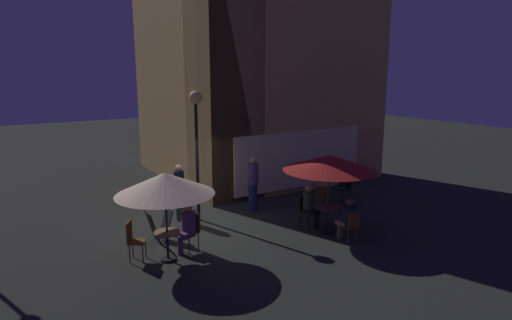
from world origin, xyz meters
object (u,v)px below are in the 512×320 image
Objects in this scene: patron_seated_3 at (342,182)px; patron_standing_4 at (253,184)px; cafe_table_2 at (324,190)px; menu_sandwich_board at (159,225)px; patron_seated_2 at (310,203)px; street_lamp_near_corner at (196,124)px; cafe_chair_5 at (345,185)px; cafe_chair_3 at (306,208)px; patio_umbrella_0 at (165,184)px; patio_umbrella_1 at (330,163)px; cafe_table_0 at (167,241)px; cafe_table_1 at (328,213)px; cafe_chair_0 at (191,228)px; cafe_chair_2 at (351,224)px; cafe_chair_1 at (133,237)px; cafe_chair_4 at (322,196)px; patron_seated_1 at (347,217)px; patron_seated_0 at (187,224)px; patron_standing_5 at (180,192)px.

patron_seated_3 is 0.71× the size of patron_standing_4.
menu_sandwich_board is at bearing -178.60° from cafe_table_2.
menu_sandwich_board is 0.69× the size of patron_seated_3.
street_lamp_near_corner is at bearing -144.50° from patron_seated_2.
patron_seated_2 is at bearing 34.06° from cafe_chair_5.
cafe_chair_3 is at bearing -144.18° from cafe_table_2.
cafe_chair_3 is at bearing 180.00° from patron_seated_2.
patio_umbrella_1 is at bearing -8.30° from patio_umbrella_0.
patio_umbrella_1 is at bearing 0.00° from cafe_chair_3.
cafe_table_1 is (4.46, -0.65, 0.10)m from cafe_table_0.
cafe_chair_5 reaches higher than cafe_table_0.
patio_umbrella_0 is 1.55m from cafe_chair_0.
cafe_chair_5 is (2.46, 2.82, 0.05)m from cafe_chair_2.
cafe_chair_1 is at bearing -26.01° from cafe_chair_0.
cafe_chair_0 reaches higher than cafe_table_2.
cafe_table_2 is at bearing -11.32° from street_lamp_near_corner.
cafe_chair_1 is at bearing 139.00° from cafe_chair_4.
patio_umbrella_0 reaches higher than patron_seated_3.
cafe_chair_0 is at bearing 16.61° from cafe_chair_5.
cafe_chair_4 is 0.70× the size of patron_seated_3.
patron_seated_1 is 0.97× the size of patron_seated_3.
cafe_chair_3 is 3.68m from patron_seated_0.
cafe_chair_0 is at bearing 61.96° from cafe_chair_2.
street_lamp_near_corner is 5.73m from cafe_chair_5.
cafe_table_0 is 0.31× the size of patio_umbrella_0.
patio_umbrella_1 reaches higher than cafe_chair_5.
street_lamp_near_corner is 3.27m from cafe_chair_0.
cafe_chair_1 is (-5.16, 1.06, 0.00)m from cafe_table_1.
cafe_table_1 is (4.22, -1.91, 0.15)m from menu_sandwich_board.
menu_sandwich_board is 1.11m from cafe_chair_0.
patron_seated_1 is at bearing 11.43° from cafe_chair_1.
patron_seated_3 is (6.80, 1.31, -1.21)m from patio_umbrella_0.
menu_sandwich_board is 4.29m from patron_seated_2.
cafe_table_1 is (2.63, -2.90, -2.37)m from street_lamp_near_corner.
patio_umbrella_1 reaches higher than cafe_table_0.
cafe_table_2 is 2.21m from cafe_chair_3.
cafe_chair_0 reaches higher than cafe_chair_2.
patron_standing_4 is (1.87, -0.12, -2.07)m from street_lamp_near_corner.
patio_umbrella_0 is at bearing 143.73° from cafe_chair_4.
street_lamp_near_corner is 3.92m from cafe_chair_1.
patron_seated_0 reaches higher than cafe_chair_3.
menu_sandwich_board is 1.28m from cafe_table_0.
patio_umbrella_1 is 2.02× the size of patron_seated_0.
patron_seated_0 is at bearing 110.25° from patron_standing_5.
cafe_chair_5 is 0.20m from patron_seated_3.
cafe_chair_3 is at bearing -41.00° from street_lamp_near_corner.
cafe_chair_2 is 1.65m from cafe_chair_3.
cafe_table_1 is at bearing 172.52° from patron_standing_5.
cafe_chair_1 is 1.12× the size of cafe_chair_4.
cafe_chair_1 reaches higher than cafe_chair_0.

